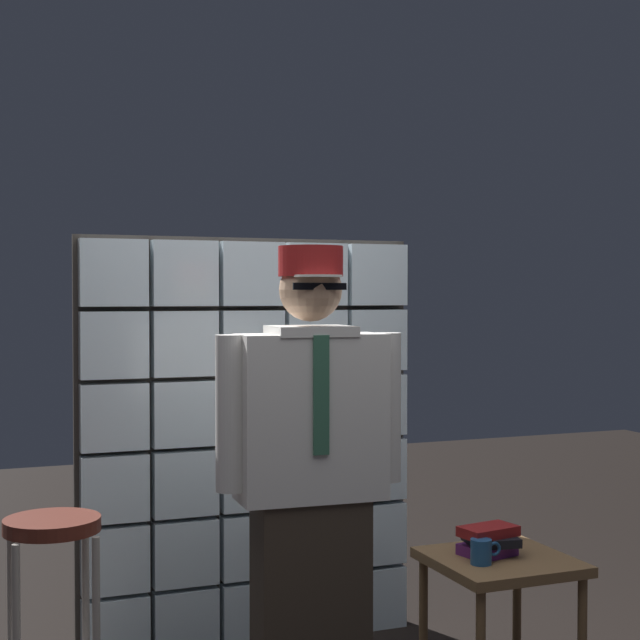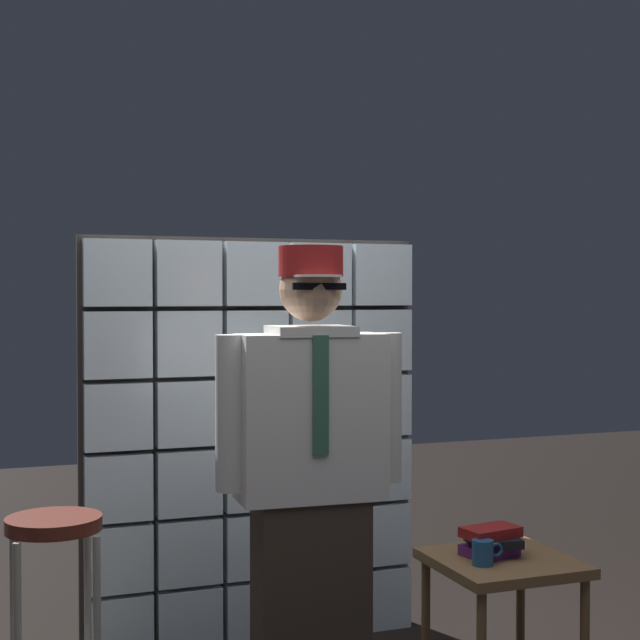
{
  "view_description": "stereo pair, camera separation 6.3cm",
  "coord_description": "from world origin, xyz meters",
  "px_view_note": "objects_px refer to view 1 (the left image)",
  "views": [
    {
      "loc": [
        -1.26,
        -2.89,
        1.55
      ],
      "look_at": [
        -0.03,
        0.22,
        1.46
      ],
      "focal_mm": 53.74,
      "sensor_mm": 36.0,
      "label": 1
    },
    {
      "loc": [
        -1.2,
        -2.91,
        1.55
      ],
      "look_at": [
        -0.03,
        0.22,
        1.46
      ],
      "focal_mm": 53.74,
      "sensor_mm": 36.0,
      "label": 2
    }
  ],
  "objects_px": {
    "bar_stool": "(53,572)",
    "coffee_mug": "(482,552)",
    "book_stack": "(489,540)",
    "side_table": "(500,575)",
    "standing_person": "(311,479)"
  },
  "relations": [
    {
      "from": "book_stack",
      "to": "coffee_mug",
      "type": "distance_m",
      "value": 0.14
    },
    {
      "from": "bar_stool",
      "to": "coffee_mug",
      "type": "relative_size",
      "value": 6.01
    },
    {
      "from": "book_stack",
      "to": "side_table",
      "type": "bearing_deg",
      "value": -51.45
    },
    {
      "from": "standing_person",
      "to": "side_table",
      "type": "bearing_deg",
      "value": 5.62
    },
    {
      "from": "bar_stool",
      "to": "coffee_mug",
      "type": "height_order",
      "value": "bar_stool"
    },
    {
      "from": "book_stack",
      "to": "coffee_mug",
      "type": "xyz_separation_m",
      "value": [
        -0.09,
        -0.1,
        -0.01
      ]
    },
    {
      "from": "standing_person",
      "to": "coffee_mug",
      "type": "relative_size",
      "value": 13.64
    },
    {
      "from": "standing_person",
      "to": "book_stack",
      "type": "xyz_separation_m",
      "value": [
        0.77,
        0.07,
        -0.31
      ]
    },
    {
      "from": "side_table",
      "to": "book_stack",
      "type": "bearing_deg",
      "value": 128.55
    },
    {
      "from": "standing_person",
      "to": "bar_stool",
      "type": "xyz_separation_m",
      "value": [
        -0.85,
        0.34,
        -0.33
      ]
    },
    {
      "from": "standing_person",
      "to": "bar_stool",
      "type": "height_order",
      "value": "standing_person"
    },
    {
      "from": "standing_person",
      "to": "coffee_mug",
      "type": "bearing_deg",
      "value": 0.89
    },
    {
      "from": "bar_stool",
      "to": "coffee_mug",
      "type": "distance_m",
      "value": 1.58
    },
    {
      "from": "bar_stool",
      "to": "side_table",
      "type": "xyz_separation_m",
      "value": [
        1.65,
        -0.31,
        -0.1
      ]
    },
    {
      "from": "standing_person",
      "to": "book_stack",
      "type": "bearing_deg",
      "value": 8.5
    }
  ]
}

